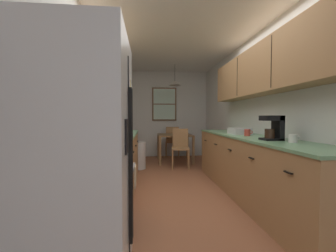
{
  "coord_description": "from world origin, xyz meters",
  "views": [
    {
      "loc": [
        -0.5,
        -2.86,
        1.17
      ],
      "look_at": [
        -0.1,
        1.3,
        1.0
      ],
      "focal_mm": 23.07,
      "sensor_mm": 36.0,
      "label": 1
    }
  ],
  "objects_px": {
    "mug_by_coffeemaker": "(247,133)",
    "dining_table": "(175,139)",
    "dining_chair_far": "(172,140)",
    "trash_bin": "(138,155)",
    "storage_canister": "(107,132)",
    "mug_spare": "(293,138)",
    "dish_rack": "(240,131)",
    "coffee_maker": "(274,127)",
    "table_serving_bowl": "(177,133)",
    "stove_range": "(100,184)",
    "microwave_over_range": "(88,71)",
    "refrigerator": "(82,159)",
    "dining_chair_near": "(180,146)"
  },
  "relations": [
    {
      "from": "trash_bin",
      "to": "coffee_maker",
      "type": "distance_m",
      "value": 3.12
    },
    {
      "from": "trash_bin",
      "to": "dining_chair_near",
      "type": "bearing_deg",
      "value": 3.57
    },
    {
      "from": "refrigerator",
      "to": "coffee_maker",
      "type": "distance_m",
      "value": 2.13
    },
    {
      "from": "coffee_maker",
      "to": "mug_by_coffeemaker",
      "type": "xyz_separation_m",
      "value": [
        -0.04,
        0.59,
        -0.1
      ]
    },
    {
      "from": "trash_bin",
      "to": "mug_spare",
      "type": "height_order",
      "value": "mug_spare"
    },
    {
      "from": "mug_by_coffeemaker",
      "to": "table_serving_bowl",
      "type": "bearing_deg",
      "value": 103.62
    },
    {
      "from": "dining_chair_near",
      "to": "refrigerator",
      "type": "bearing_deg",
      "value": -110.1
    },
    {
      "from": "dining_chair_far",
      "to": "mug_spare",
      "type": "height_order",
      "value": "mug_spare"
    },
    {
      "from": "stove_range",
      "to": "microwave_over_range",
      "type": "xyz_separation_m",
      "value": [
        -0.11,
        0.0,
        1.17
      ]
    },
    {
      "from": "refrigerator",
      "to": "dining_table",
      "type": "relative_size",
      "value": 1.98
    },
    {
      "from": "refrigerator",
      "to": "mug_by_coffeemaker",
      "type": "height_order",
      "value": "refrigerator"
    },
    {
      "from": "dining_table",
      "to": "dish_rack",
      "type": "height_order",
      "value": "dish_rack"
    },
    {
      "from": "refrigerator",
      "to": "dish_rack",
      "type": "bearing_deg",
      "value": 41.83
    },
    {
      "from": "storage_canister",
      "to": "mug_spare",
      "type": "relative_size",
      "value": 1.32
    },
    {
      "from": "mug_by_coffeemaker",
      "to": "dining_table",
      "type": "bearing_deg",
      "value": 105.32
    },
    {
      "from": "stove_range",
      "to": "dining_chair_far",
      "type": "xyz_separation_m",
      "value": [
        1.23,
        3.95,
        0.03
      ]
    },
    {
      "from": "dining_table",
      "to": "dish_rack",
      "type": "bearing_deg",
      "value": -72.09
    },
    {
      "from": "trash_bin",
      "to": "mug_by_coffeemaker",
      "type": "height_order",
      "value": "mug_by_coffeemaker"
    },
    {
      "from": "dining_table",
      "to": "table_serving_bowl",
      "type": "xyz_separation_m",
      "value": [
        0.06,
        0.08,
        0.14
      ]
    },
    {
      "from": "dining_table",
      "to": "dining_chair_far",
      "type": "xyz_separation_m",
      "value": [
        0.01,
        0.63,
        -0.11
      ]
    },
    {
      "from": "dish_rack",
      "to": "coffee_maker",
      "type": "bearing_deg",
      "value": -89.26
    },
    {
      "from": "storage_canister",
      "to": "coffee_maker",
      "type": "height_order",
      "value": "coffee_maker"
    },
    {
      "from": "dish_rack",
      "to": "microwave_over_range",
      "type": "bearing_deg",
      "value": -153.99
    },
    {
      "from": "trash_bin",
      "to": "mug_spare",
      "type": "relative_size",
      "value": 4.94
    },
    {
      "from": "dining_chair_far",
      "to": "trash_bin",
      "type": "bearing_deg",
      "value": -125.29
    },
    {
      "from": "dining_chair_far",
      "to": "storage_canister",
      "type": "xyz_separation_m",
      "value": [
        -1.24,
        -3.52,
        0.48
      ]
    },
    {
      "from": "dining_chair_near",
      "to": "table_serving_bowl",
      "type": "xyz_separation_m",
      "value": [
        0.01,
        0.71,
        0.25
      ]
    },
    {
      "from": "storage_canister",
      "to": "mug_by_coffeemaker",
      "type": "height_order",
      "value": "storage_canister"
    },
    {
      "from": "coffee_maker",
      "to": "dish_rack",
      "type": "height_order",
      "value": "coffee_maker"
    },
    {
      "from": "storage_canister",
      "to": "stove_range",
      "type": "bearing_deg",
      "value": -89.27
    },
    {
      "from": "dining_chair_far",
      "to": "coffee_maker",
      "type": "distance_m",
      "value": 3.96
    },
    {
      "from": "stove_range",
      "to": "coffee_maker",
      "type": "relative_size",
      "value": 3.79
    },
    {
      "from": "coffee_maker",
      "to": "refrigerator",
      "type": "bearing_deg",
      "value": -157.09
    },
    {
      "from": "dining_table",
      "to": "dining_chair_near",
      "type": "relative_size",
      "value": 0.98
    },
    {
      "from": "microwave_over_range",
      "to": "table_serving_bowl",
      "type": "distance_m",
      "value": 3.78
    },
    {
      "from": "dining_chair_near",
      "to": "coffee_maker",
      "type": "bearing_deg",
      "value": -74.74
    },
    {
      "from": "trash_bin",
      "to": "mug_by_coffeemaker",
      "type": "bearing_deg",
      "value": -49.59
    },
    {
      "from": "dining_table",
      "to": "coffee_maker",
      "type": "bearing_deg",
      "value": -76.76
    },
    {
      "from": "coffee_maker",
      "to": "mug_spare",
      "type": "xyz_separation_m",
      "value": [
        0.06,
        -0.26,
        -0.11
      ]
    },
    {
      "from": "coffee_maker",
      "to": "mug_spare",
      "type": "height_order",
      "value": "coffee_maker"
    },
    {
      "from": "dining_table",
      "to": "table_serving_bowl",
      "type": "distance_m",
      "value": 0.18
    },
    {
      "from": "microwave_over_range",
      "to": "dining_chair_far",
      "type": "height_order",
      "value": "microwave_over_range"
    },
    {
      "from": "dining_chair_near",
      "to": "storage_canister",
      "type": "bearing_deg",
      "value": -119.59
    },
    {
      "from": "refrigerator",
      "to": "dining_chair_near",
      "type": "distance_m",
      "value": 3.65
    },
    {
      "from": "dish_rack",
      "to": "dining_table",
      "type": "bearing_deg",
      "value": 107.91
    },
    {
      "from": "microwave_over_range",
      "to": "storage_canister",
      "type": "height_order",
      "value": "microwave_over_range"
    },
    {
      "from": "trash_bin",
      "to": "coffee_maker",
      "type": "xyz_separation_m",
      "value": [
        1.68,
        -2.52,
        0.75
      ]
    },
    {
      "from": "dining_chair_far",
      "to": "table_serving_bowl",
      "type": "xyz_separation_m",
      "value": [
        0.05,
        -0.55,
        0.25
      ]
    },
    {
      "from": "dining_chair_far",
      "to": "mug_by_coffeemaker",
      "type": "xyz_separation_m",
      "value": [
        0.71,
        -3.26,
        0.45
      ]
    },
    {
      "from": "mug_by_coffeemaker",
      "to": "table_serving_bowl",
      "type": "relative_size",
      "value": 0.62
    }
  ]
}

